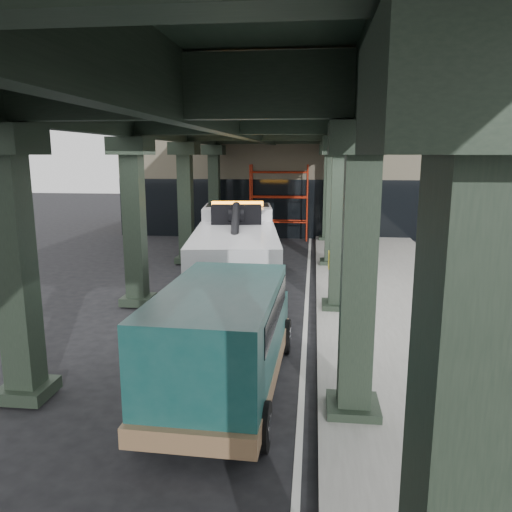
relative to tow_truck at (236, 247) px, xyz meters
The scene contains 8 objects.
ground 4.65m from the tow_truck, 80.49° to the right, with size 90.00×90.00×0.00m, color black.
sidewalk 5.90m from the tow_truck, 24.27° to the right, with size 5.00×40.00×0.15m, color gray.
lane_stripe 3.68m from the tow_truck, 44.14° to the right, with size 0.12×38.00×0.01m, color silver.
viaduct 4.67m from the tow_truck, 82.04° to the right, with size 7.40×32.00×6.40m.
building 16.08m from the tow_truck, 80.10° to the left, with size 22.00×10.00×8.00m, color #C6B793.
scaffolding 10.33m from the tow_truck, 85.94° to the left, with size 3.08×0.88×4.00m.
tow_truck is the anchor object (origin of this frame).
towed_van 7.81m from the tow_truck, 82.93° to the right, with size 2.31×5.44×2.18m.
Camera 1 is at (1.85, -12.09, 4.50)m, focal length 35.00 mm.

